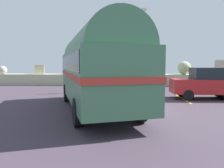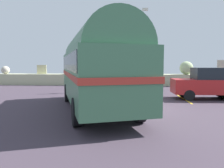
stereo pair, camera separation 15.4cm
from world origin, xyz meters
The scene contains 5 objects.
ground centered at (0.00, 0.00, 0.01)m, with size 32.00×26.00×0.02m.
breakwater centered at (0.36, 11.77, 0.71)m, with size 31.36×2.35×2.47m.
vintage_coach centered at (-1.60, -0.38, 2.05)m, with size 5.03×8.90×3.70m.
parked_car_nearest centered at (4.67, 3.16, 0.97)m, with size 4.11×1.74×1.86m.
lamp_post centered at (0.43, 7.07, 3.60)m, with size 1.13×0.54×6.38m.
Camera 1 is at (-0.27, -10.40, 2.08)m, focal length 35.92 mm.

